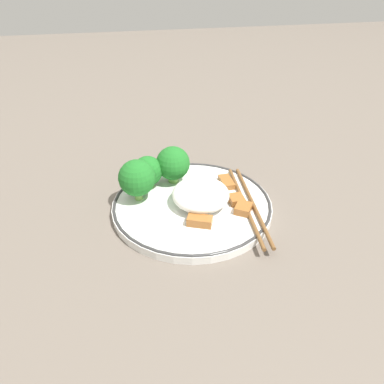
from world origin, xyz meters
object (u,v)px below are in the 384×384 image
(broccoli_back_left, at_px, (173,164))
(broccoli_back_right, at_px, (137,178))
(broccoli_back_center, at_px, (148,171))
(chopsticks, at_px, (249,204))
(plate, at_px, (192,205))

(broccoli_back_left, distance_m, broccoli_back_right, 0.08)
(broccoli_back_center, relative_size, broccoli_back_right, 0.79)
(chopsticks, bearing_deg, broccoli_back_center, 59.08)
(plate, relative_size, broccoli_back_center, 4.66)
(plate, relative_size, chopsticks, 1.20)
(broccoli_back_center, bearing_deg, plate, -135.01)
(broccoli_back_right, distance_m, chopsticks, 0.18)
(broccoli_back_left, bearing_deg, broccoli_back_center, 98.46)
(broccoli_back_right, height_order, chopsticks, broccoli_back_right)
(plate, relative_size, broccoli_back_right, 3.69)
(plate, height_order, broccoli_back_left, broccoli_back_left)
(broccoli_back_left, xyz_separation_m, broccoli_back_center, (-0.01, 0.04, -0.01))
(plate, distance_m, broccoli_back_right, 0.10)
(chopsticks, bearing_deg, broccoli_back_right, 72.51)
(broccoli_back_left, height_order, broccoli_back_center, broccoli_back_left)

